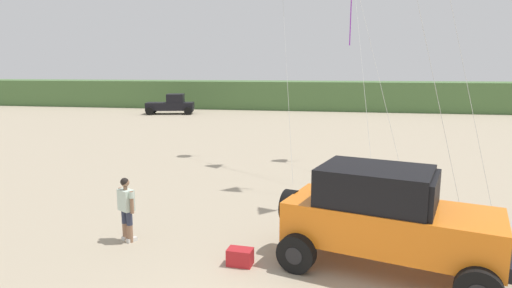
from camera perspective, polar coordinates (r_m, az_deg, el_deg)
name	(u,v)px	position (r m, az deg, el deg)	size (l,w,h in m)	color
dune_ridge	(310,95)	(49.07, 7.26, 6.50)	(90.00, 6.90, 3.05)	#4C703D
jeep	(387,216)	(9.80, 17.03, -9.20)	(5.02, 3.46, 2.26)	orange
person_watching	(126,206)	(11.40, -16.87, -7.89)	(0.56, 0.44, 1.67)	#8C664C
cooler_box	(240,257)	(9.93, -2.14, -14.79)	(0.56, 0.36, 0.38)	#B21E23
distant_pickup	(172,104)	(43.37, -11.18, 5.18)	(4.92, 3.37, 1.98)	black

